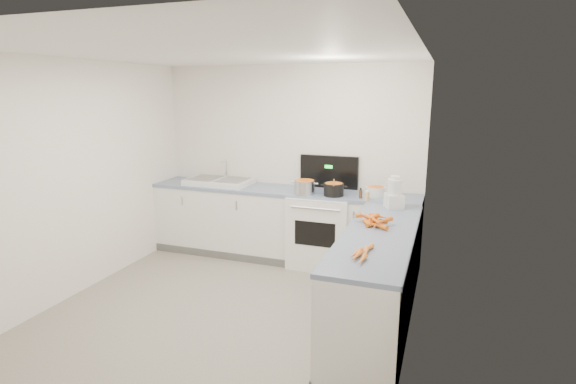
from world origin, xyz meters
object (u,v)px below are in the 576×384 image
(stove, at_px, (322,228))
(steel_pot, at_px, (305,188))
(food_processor, at_px, (394,194))
(spice_jar, at_px, (367,196))
(sink, at_px, (219,181))
(mixing_bowl, at_px, (375,191))
(black_pot, at_px, (334,190))
(extract_bottle, at_px, (361,194))

(stove, bearing_deg, steel_pot, -138.08)
(food_processor, bearing_deg, stove, 153.23)
(spice_jar, distance_m, food_processor, 0.42)
(stove, distance_m, steel_pot, 0.59)
(steel_pot, bearing_deg, sink, 171.87)
(mixing_bowl, xyz_separation_m, food_processor, (0.28, -0.50, 0.09))
(sink, relative_size, black_pot, 3.58)
(stove, relative_size, steel_pot, 5.26)
(extract_bottle, xyz_separation_m, spice_jar, (0.09, -0.07, -0.00))
(stove, bearing_deg, spice_jar, -20.93)
(mixing_bowl, bearing_deg, spice_jar, -101.10)
(mixing_bowl, bearing_deg, extract_bottle, -126.89)
(extract_bottle, bearing_deg, steel_pot, -178.70)
(stove, xyz_separation_m, steel_pot, (-0.18, -0.17, 0.54))
(steel_pot, height_order, black_pot, steel_pot)
(sink, distance_m, black_pot, 1.63)
(black_pot, height_order, extract_bottle, black_pot)
(black_pot, height_order, spice_jar, black_pot)
(food_processor, bearing_deg, spice_jar, 144.16)
(steel_pot, height_order, food_processor, food_processor)
(sink, xyz_separation_m, black_pot, (1.62, -0.15, 0.03))
(black_pot, bearing_deg, extract_bottle, -2.95)
(black_pot, bearing_deg, spice_jar, -12.41)
(sink, bearing_deg, extract_bottle, -4.85)
(extract_bottle, bearing_deg, stove, 163.26)
(mixing_bowl, bearing_deg, black_pot, -159.92)
(stove, relative_size, extract_bottle, 13.75)
(steel_pot, distance_m, food_processor, 1.14)
(stove, height_order, sink, stove)
(spice_jar, bearing_deg, mixing_bowl, 78.90)
(black_pot, bearing_deg, sink, 174.76)
(steel_pot, distance_m, black_pot, 0.36)
(mixing_bowl, bearing_deg, stove, -176.53)
(mixing_bowl, relative_size, spice_jar, 2.50)
(spice_jar, bearing_deg, stove, 159.07)
(mixing_bowl, distance_m, spice_jar, 0.27)
(steel_pot, height_order, mixing_bowl, steel_pot)
(black_pot, height_order, mixing_bowl, black_pot)
(stove, xyz_separation_m, sink, (-1.45, 0.02, 0.50))
(spice_jar, xyz_separation_m, food_processor, (0.33, -0.24, 0.10))
(spice_jar, relative_size, food_processor, 0.27)
(steel_pot, relative_size, mixing_bowl, 1.09)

